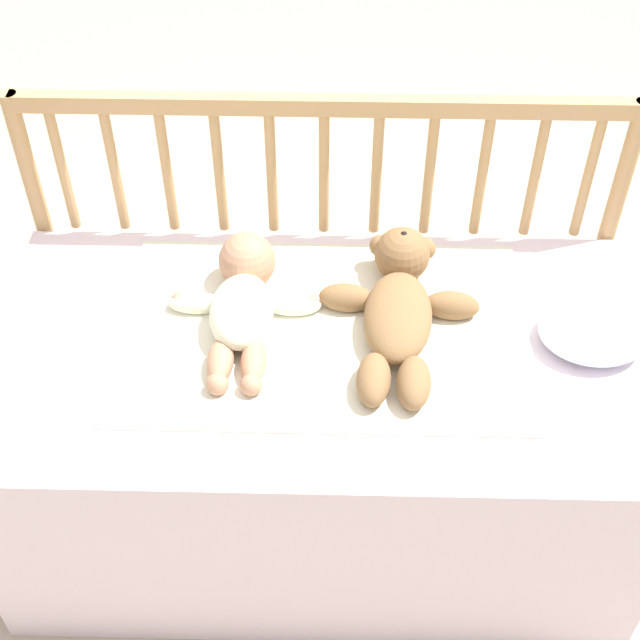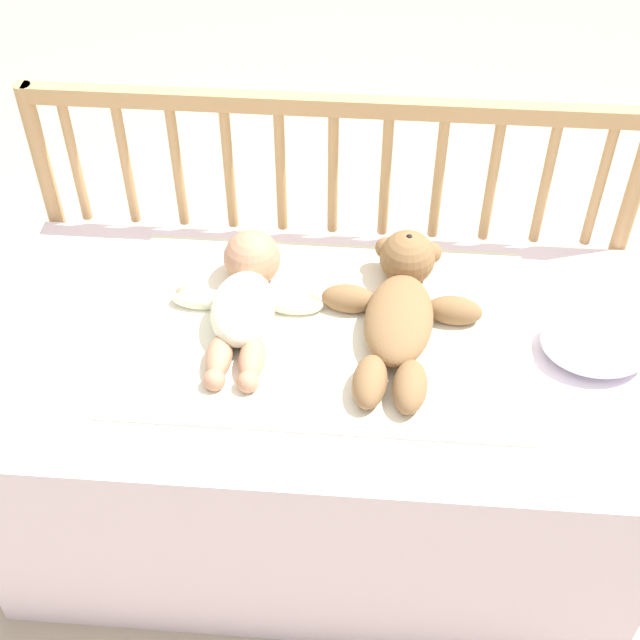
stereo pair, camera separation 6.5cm
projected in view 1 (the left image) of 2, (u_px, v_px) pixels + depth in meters
ground_plane at (320, 505)px, 2.11m from camera, size 12.00×12.00×0.00m
crib_mattress at (320, 434)px, 1.91m from camera, size 1.29×0.68×0.54m
crib_rail at (324, 199)px, 1.92m from camera, size 1.29×0.04×0.88m
blanket at (325, 329)px, 1.75m from camera, size 0.80×0.52×0.01m
teddy_bear at (399, 305)px, 1.74m from camera, size 0.32×0.45×0.12m
baby at (243, 301)px, 1.75m from camera, size 0.31×0.38×0.12m
small_pillow at (593, 332)px, 1.71m from camera, size 0.21×0.17×0.06m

